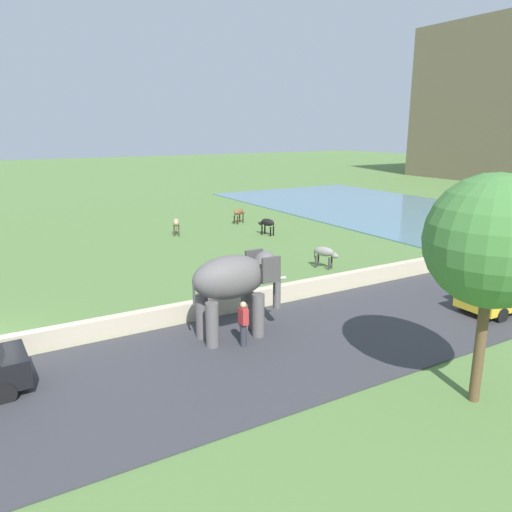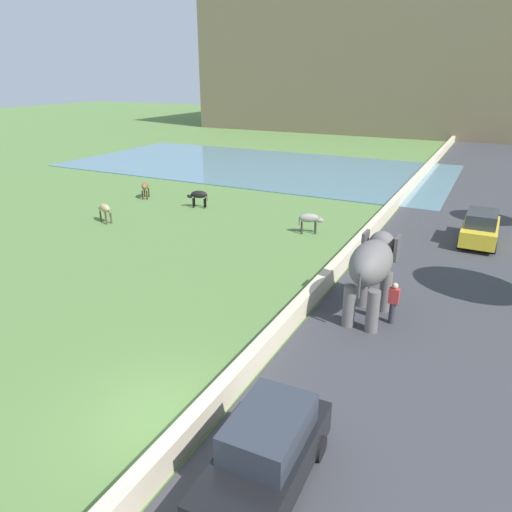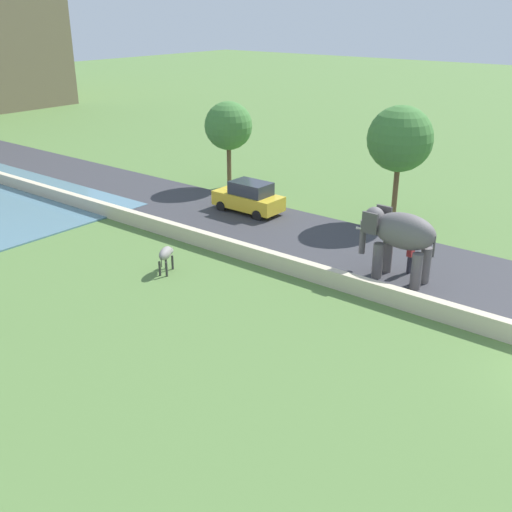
{
  "view_description": "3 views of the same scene",
  "coord_description": "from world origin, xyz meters",
  "px_view_note": "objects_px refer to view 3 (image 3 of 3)",
  "views": [
    {
      "loc": [
        17.76,
        0.4,
        7.16
      ],
      "look_at": [
        -2.31,
        12.18,
        1.12
      ],
      "focal_mm": 34.73,
      "sensor_mm": 36.0,
      "label": 1
    },
    {
      "loc": [
        6.79,
        -7.73,
        8.45
      ],
      "look_at": [
        -1.78,
        9.09,
        1.11
      ],
      "focal_mm": 33.14,
      "sensor_mm": 36.0,
      "label": 2
    },
    {
      "loc": [
        -18.56,
        -1.86,
        10.74
      ],
      "look_at": [
        -0.88,
        12.11,
        1.42
      ],
      "focal_mm": 42.5,
      "sensor_mm": 36.0,
      "label": 3
    }
  ],
  "objects_px": {
    "person_beside_elephant": "(410,255)",
    "cow_grey": "(166,254)",
    "elephant": "(399,235)",
    "car_yellow": "(249,197)"
  },
  "relations": [
    {
      "from": "elephant",
      "to": "cow_grey",
      "type": "relative_size",
      "value": 2.5
    },
    {
      "from": "car_yellow",
      "to": "cow_grey",
      "type": "bearing_deg",
      "value": -164.83
    },
    {
      "from": "person_beside_elephant",
      "to": "cow_grey",
      "type": "bearing_deg",
      "value": 127.11
    },
    {
      "from": "elephant",
      "to": "car_yellow",
      "type": "height_order",
      "value": "elephant"
    },
    {
      "from": "elephant",
      "to": "person_beside_elephant",
      "type": "xyz_separation_m",
      "value": [
        0.9,
        -0.2,
        -1.16
      ]
    },
    {
      "from": "person_beside_elephant",
      "to": "cow_grey",
      "type": "height_order",
      "value": "person_beside_elephant"
    },
    {
      "from": "cow_grey",
      "to": "elephant",
      "type": "bearing_deg",
      "value": -56.36
    },
    {
      "from": "elephant",
      "to": "cow_grey",
      "type": "bearing_deg",
      "value": 123.64
    },
    {
      "from": "elephant",
      "to": "person_beside_elephant",
      "type": "height_order",
      "value": "elephant"
    },
    {
      "from": "car_yellow",
      "to": "cow_grey",
      "type": "relative_size",
      "value": 2.89
    }
  ]
}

